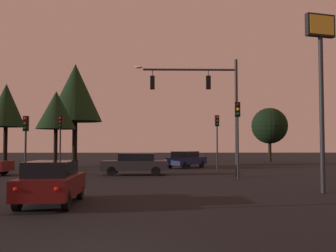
# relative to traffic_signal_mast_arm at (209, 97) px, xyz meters

# --- Properties ---
(ground_plane) EXTENTS (168.00, 168.00, 0.00)m
(ground_plane) POSITION_rel_traffic_signal_mast_arm_xyz_m (-4.67, 5.62, -5.30)
(ground_plane) COLOR black
(ground_plane) RESTS_ON ground
(traffic_signal_mast_arm) EXTENTS (6.91, 0.37, 7.83)m
(traffic_signal_mast_arm) POSITION_rel_traffic_signal_mast_arm_xyz_m (0.00, 0.00, 0.00)
(traffic_signal_mast_arm) COLOR #232326
(traffic_signal_mast_arm) RESTS_ON ground
(traffic_light_corner_left) EXTENTS (0.35, 0.38, 4.54)m
(traffic_light_corner_left) POSITION_rel_traffic_signal_mast_arm_xyz_m (1.50, 6.17, -2.09)
(traffic_light_corner_left) COLOR #232326
(traffic_light_corner_left) RESTS_ON ground
(traffic_light_corner_right) EXTENTS (0.30, 0.35, 4.71)m
(traffic_light_corner_right) POSITION_rel_traffic_signal_mast_arm_xyz_m (1.48, -2.26, -1.98)
(traffic_light_corner_right) COLOR #232326
(traffic_light_corner_right) RESTS_ON ground
(traffic_light_median) EXTENTS (0.31, 0.35, 4.24)m
(traffic_light_median) POSITION_rel_traffic_signal_mast_arm_xyz_m (-10.55, 3.11, -2.29)
(traffic_light_median) COLOR #232326
(traffic_light_median) RESTS_ON ground
(traffic_light_far_side) EXTENTS (0.30, 0.35, 3.81)m
(traffic_light_far_side) POSITION_rel_traffic_signal_mast_arm_xyz_m (-11.22, -2.58, -2.58)
(traffic_light_far_side) COLOR #232326
(traffic_light_far_side) RESTS_ON ground
(car_nearside_lane) EXTENTS (1.85, 4.21, 1.52)m
(car_nearside_lane) POSITION_rel_traffic_signal_mast_arm_xyz_m (-7.11, -12.35, -4.51)
(car_nearside_lane) COLOR #4C0F0F
(car_nearside_lane) RESTS_ON ground
(car_crossing_right) EXTENTS (4.65, 1.88, 1.52)m
(car_crossing_right) POSITION_rel_traffic_signal_mast_arm_xyz_m (-4.97, 1.69, -4.50)
(car_crossing_right) COLOR #232328
(car_crossing_right) RESTS_ON ground
(car_far_lane) EXTENTS (4.16, 4.70, 1.52)m
(car_far_lane) POSITION_rel_traffic_signal_mast_arm_xyz_m (-0.77, 10.40, -4.51)
(car_far_lane) COLOR #0F1947
(car_far_lane) RESTS_ON ground
(store_sign_illuminated) EXTENTS (1.42, 0.61, 7.85)m
(store_sign_illuminated) POSITION_rel_traffic_signal_mast_arm_xyz_m (3.76, -9.25, 0.38)
(store_sign_illuminated) COLOR #232326
(store_sign_illuminated) RESTS_ON ground
(tree_behind_sign) EXTENTS (3.31, 3.31, 6.61)m
(tree_behind_sign) POSITION_rel_traffic_signal_mast_arm_xyz_m (-11.87, 7.05, -0.31)
(tree_behind_sign) COLOR black
(tree_behind_sign) RESTS_ON ground
(tree_left_far) EXTENTS (4.62, 4.62, 6.91)m
(tree_left_far) POSITION_rel_traffic_signal_mast_arm_xyz_m (11.07, 24.59, -0.71)
(tree_left_far) COLOR black
(tree_left_far) RESTS_ON ground
(tree_center_horizon) EXTENTS (5.23, 5.23, 10.05)m
(tree_center_horizon) POSITION_rel_traffic_signal_mast_arm_xyz_m (-11.42, 12.58, 1.89)
(tree_center_horizon) COLOR black
(tree_center_horizon) RESTS_ON ground
(tree_right_cluster) EXTENTS (3.47, 3.47, 7.80)m
(tree_right_cluster) POSITION_rel_traffic_signal_mast_arm_xyz_m (-17.38, 10.70, 0.45)
(tree_right_cluster) COLOR black
(tree_right_cluster) RESTS_ON ground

